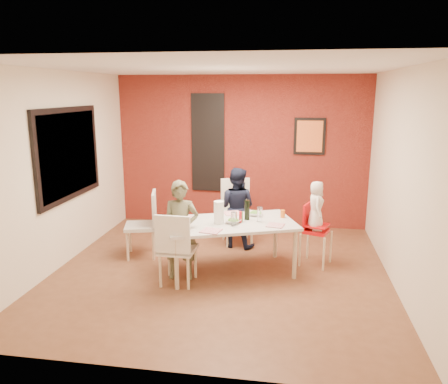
% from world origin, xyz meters
% --- Properties ---
extents(ground, '(4.50, 4.50, 0.00)m').
position_xyz_m(ground, '(0.00, 0.00, 0.00)').
color(ground, brown).
rests_on(ground, ground).
extents(ceiling, '(4.50, 4.50, 0.02)m').
position_xyz_m(ceiling, '(0.00, 0.00, 2.70)').
color(ceiling, white).
rests_on(ceiling, wall_back).
extents(wall_back, '(4.50, 0.02, 2.70)m').
position_xyz_m(wall_back, '(0.00, 2.25, 1.35)').
color(wall_back, '#EEE0C5').
rests_on(wall_back, ground).
extents(wall_front, '(4.50, 0.02, 2.70)m').
position_xyz_m(wall_front, '(0.00, -2.25, 1.35)').
color(wall_front, '#EEE0C5').
rests_on(wall_front, ground).
extents(wall_left, '(0.02, 4.50, 2.70)m').
position_xyz_m(wall_left, '(-2.25, 0.00, 1.35)').
color(wall_left, '#EEE0C5').
rests_on(wall_left, ground).
extents(wall_right, '(0.02, 4.50, 2.70)m').
position_xyz_m(wall_right, '(2.25, 0.00, 1.35)').
color(wall_right, '#EEE0C5').
rests_on(wall_right, ground).
extents(brick_accent_wall, '(4.50, 0.02, 2.70)m').
position_xyz_m(brick_accent_wall, '(0.00, 2.23, 1.35)').
color(brick_accent_wall, maroon).
rests_on(brick_accent_wall, ground).
extents(picture_window_frame, '(0.05, 1.70, 1.30)m').
position_xyz_m(picture_window_frame, '(-2.22, 0.20, 1.55)').
color(picture_window_frame, black).
rests_on(picture_window_frame, wall_left).
extents(picture_window_pane, '(0.02, 1.55, 1.15)m').
position_xyz_m(picture_window_pane, '(-2.21, 0.20, 1.55)').
color(picture_window_pane, black).
rests_on(picture_window_pane, wall_left).
extents(glassblock_strip, '(0.55, 0.03, 1.70)m').
position_xyz_m(glassblock_strip, '(-0.60, 2.21, 1.50)').
color(glassblock_strip, silver).
rests_on(glassblock_strip, wall_back).
extents(glassblock_surround, '(0.60, 0.03, 1.76)m').
position_xyz_m(glassblock_surround, '(-0.60, 2.21, 1.50)').
color(glassblock_surround, black).
rests_on(glassblock_surround, wall_back).
extents(art_print_frame, '(0.54, 0.03, 0.64)m').
position_xyz_m(art_print_frame, '(1.20, 2.21, 1.65)').
color(art_print_frame, black).
rests_on(art_print_frame, wall_back).
extents(art_print_canvas, '(0.44, 0.01, 0.54)m').
position_xyz_m(art_print_canvas, '(1.20, 2.19, 1.65)').
color(art_print_canvas, orange).
rests_on(art_print_canvas, wall_back).
extents(dining_table, '(1.92, 1.49, 0.71)m').
position_xyz_m(dining_table, '(0.13, 0.02, 0.64)').
color(dining_table, silver).
rests_on(dining_table, ground).
extents(chair_near, '(0.46, 0.46, 0.95)m').
position_xyz_m(chair_near, '(-0.48, -0.52, 0.53)').
color(chair_near, white).
rests_on(chair_near, ground).
extents(chair_far, '(0.60, 0.60, 1.03)m').
position_xyz_m(chair_far, '(0.05, 1.28, 0.57)').
color(chair_far, white).
rests_on(chair_far, ground).
extents(chair_left, '(0.56, 0.56, 0.98)m').
position_xyz_m(chair_left, '(-1.18, 0.41, 0.55)').
color(chair_left, beige).
rests_on(chair_left, ground).
extents(high_chair, '(0.47, 0.47, 0.88)m').
position_xyz_m(high_chair, '(1.25, 0.47, 0.53)').
color(high_chair, red).
rests_on(high_chair, ground).
extents(child_near, '(0.50, 0.36, 1.31)m').
position_xyz_m(child_near, '(-0.48, -0.28, 0.65)').
color(child_near, brown).
rests_on(child_near, ground).
extents(child_far, '(0.71, 0.61, 1.27)m').
position_xyz_m(child_far, '(0.08, 1.03, 0.64)').
color(child_far, black).
rests_on(child_far, ground).
extents(toddler, '(0.25, 0.36, 0.69)m').
position_xyz_m(toddler, '(1.27, 0.46, 0.86)').
color(toddler, silver).
rests_on(toddler, high_chair).
extents(plate_near_left, '(0.28, 0.28, 0.01)m').
position_xyz_m(plate_near_left, '(-0.05, -0.41, 0.71)').
color(plate_near_left, silver).
rests_on(plate_near_left, dining_table).
extents(plate_far_mid, '(0.29, 0.29, 0.01)m').
position_xyz_m(plate_far_mid, '(0.10, 0.43, 0.71)').
color(plate_far_mid, white).
rests_on(plate_far_mid, dining_table).
extents(plate_near_right, '(0.25, 0.25, 0.01)m').
position_xyz_m(plate_near_right, '(0.73, -0.05, 0.71)').
color(plate_near_right, silver).
rests_on(plate_near_right, dining_table).
extents(plate_far_left, '(0.21, 0.21, 0.01)m').
position_xyz_m(plate_far_left, '(-0.54, 0.12, 0.71)').
color(plate_far_left, white).
rests_on(plate_far_left, dining_table).
extents(salad_bowl_a, '(0.25, 0.25, 0.05)m').
position_xyz_m(salad_bowl_a, '(0.18, -0.02, 0.73)').
color(salad_bowl_a, white).
rests_on(salad_bowl_a, dining_table).
extents(salad_bowl_b, '(0.22, 0.22, 0.05)m').
position_xyz_m(salad_bowl_b, '(0.43, 0.38, 0.73)').
color(salad_bowl_b, white).
rests_on(salad_bowl_b, dining_table).
extents(wine_bottle, '(0.07, 0.07, 0.27)m').
position_xyz_m(wine_bottle, '(0.34, 0.16, 0.84)').
color(wine_bottle, black).
rests_on(wine_bottle, dining_table).
extents(wine_glass_a, '(0.07, 0.07, 0.19)m').
position_xyz_m(wine_glass_a, '(0.19, -0.15, 0.80)').
color(wine_glass_a, silver).
rests_on(wine_glass_a, dining_table).
extents(wine_glass_b, '(0.07, 0.07, 0.20)m').
position_xyz_m(wine_glass_b, '(0.51, 0.09, 0.81)').
color(wine_glass_b, white).
rests_on(wine_glass_b, dining_table).
extents(paper_towel_roll, '(0.13, 0.13, 0.30)m').
position_xyz_m(paper_towel_roll, '(-0.01, -0.06, 0.86)').
color(paper_towel_roll, white).
rests_on(paper_towel_roll, dining_table).
extents(condiment_red, '(0.04, 0.04, 0.15)m').
position_xyz_m(condiment_red, '(0.27, 0.02, 0.78)').
color(condiment_red, red).
rests_on(condiment_red, dining_table).
extents(condiment_green, '(0.04, 0.04, 0.14)m').
position_xyz_m(condiment_green, '(0.28, 0.06, 0.78)').
color(condiment_green, '#326F25').
rests_on(condiment_green, dining_table).
extents(condiment_brown, '(0.03, 0.03, 0.13)m').
position_xyz_m(condiment_brown, '(0.19, 0.06, 0.77)').
color(condiment_brown, brown).
rests_on(condiment_brown, dining_table).
extents(sippy_cup, '(0.06, 0.06, 0.11)m').
position_xyz_m(sippy_cup, '(0.82, 0.34, 0.76)').
color(sippy_cup, orange).
rests_on(sippy_cup, dining_table).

